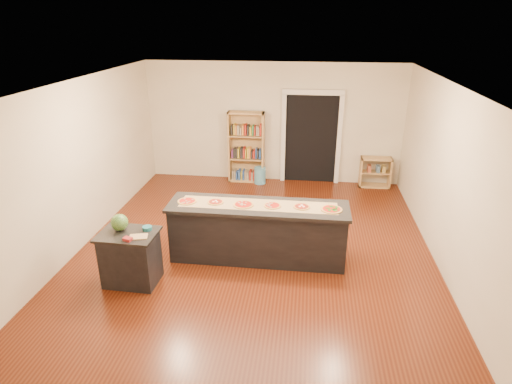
# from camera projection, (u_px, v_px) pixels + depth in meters

# --- Properties ---
(room) EXTENTS (6.00, 7.00, 2.80)m
(room) POSITION_uv_depth(u_px,v_px,m) (254.00, 174.00, 6.85)
(room) COLOR beige
(room) RESTS_ON ground
(doorway) EXTENTS (1.40, 0.09, 2.21)m
(doorway) POSITION_uv_depth(u_px,v_px,m) (311.00, 133.00, 10.00)
(doorway) COLOR black
(doorway) RESTS_ON room
(kitchen_island) EXTENTS (2.89, 0.78, 0.95)m
(kitchen_island) POSITION_uv_depth(u_px,v_px,m) (258.00, 232.00, 6.97)
(kitchen_island) COLOR black
(kitchen_island) RESTS_ON ground
(side_counter) EXTENTS (0.84, 0.61, 0.83)m
(side_counter) POSITION_uv_depth(u_px,v_px,m) (131.00, 258.00, 6.35)
(side_counter) COLOR black
(side_counter) RESTS_ON ground
(bookshelf) EXTENTS (0.85, 0.30, 1.69)m
(bookshelf) POSITION_uv_depth(u_px,v_px,m) (246.00, 147.00, 10.15)
(bookshelf) COLOR tan
(bookshelf) RESTS_ON ground
(low_shelf) EXTENTS (0.71, 0.30, 0.71)m
(low_shelf) POSITION_uv_depth(u_px,v_px,m) (375.00, 172.00, 9.99)
(low_shelf) COLOR tan
(low_shelf) RESTS_ON ground
(waste_bin) EXTENTS (0.27, 0.27, 0.40)m
(waste_bin) POSITION_uv_depth(u_px,v_px,m) (260.00, 175.00, 10.24)
(waste_bin) COLOR #55A0BF
(waste_bin) RESTS_ON ground
(kraft_paper) EXTENTS (2.51, 0.46, 0.00)m
(kraft_paper) POSITION_uv_depth(u_px,v_px,m) (258.00, 205.00, 6.81)
(kraft_paper) COLOR tan
(kraft_paper) RESTS_ON kitchen_island
(watermelon) EXTENTS (0.25, 0.25, 0.25)m
(watermelon) POSITION_uv_depth(u_px,v_px,m) (120.00, 222.00, 6.24)
(watermelon) COLOR #144214
(watermelon) RESTS_ON side_counter
(cutting_board) EXTENTS (0.29, 0.23, 0.02)m
(cutting_board) POSITION_uv_depth(u_px,v_px,m) (138.00, 237.00, 6.07)
(cutting_board) COLOR tan
(cutting_board) RESTS_ON side_counter
(package_red) EXTENTS (0.14, 0.12, 0.04)m
(package_red) POSITION_uv_depth(u_px,v_px,m) (128.00, 239.00, 5.98)
(package_red) COLOR maroon
(package_red) RESTS_ON side_counter
(package_teal) EXTENTS (0.14, 0.14, 0.05)m
(package_teal) POSITION_uv_depth(u_px,v_px,m) (147.00, 228.00, 6.28)
(package_teal) COLOR #195966
(package_teal) RESTS_ON side_counter
(pizza_a) EXTENTS (0.31, 0.31, 0.02)m
(pizza_a) POSITION_uv_depth(u_px,v_px,m) (187.00, 201.00, 6.91)
(pizza_a) COLOR tan
(pizza_a) RESTS_ON kitchen_island
(pizza_b) EXTENTS (0.27, 0.27, 0.02)m
(pizza_b) POSITION_uv_depth(u_px,v_px,m) (215.00, 202.00, 6.88)
(pizza_b) COLOR tan
(pizza_b) RESTS_ON kitchen_island
(pizza_c) EXTENTS (0.32, 0.32, 0.02)m
(pizza_c) POSITION_uv_depth(u_px,v_px,m) (243.00, 205.00, 6.79)
(pizza_c) COLOR tan
(pizza_c) RESTS_ON kitchen_island
(pizza_d) EXTENTS (0.29, 0.29, 0.02)m
(pizza_d) POSITION_uv_depth(u_px,v_px,m) (272.00, 206.00, 6.75)
(pizza_d) COLOR tan
(pizza_d) RESTS_ON kitchen_island
(pizza_e) EXTENTS (0.27, 0.27, 0.02)m
(pizza_e) POSITION_uv_depth(u_px,v_px,m) (302.00, 207.00, 6.71)
(pizza_e) COLOR tan
(pizza_e) RESTS_ON kitchen_island
(pizza_f) EXTENTS (0.33, 0.33, 0.02)m
(pizza_f) POSITION_uv_depth(u_px,v_px,m) (331.00, 209.00, 6.62)
(pizza_f) COLOR tan
(pizza_f) RESTS_ON kitchen_island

